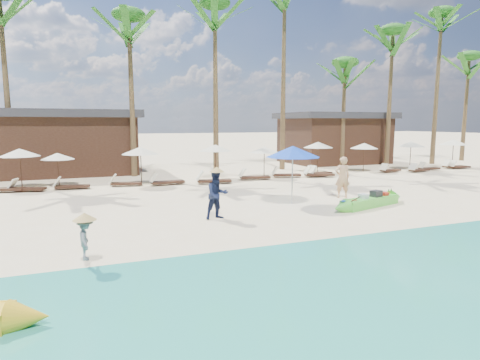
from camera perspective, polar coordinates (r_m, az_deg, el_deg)
name	(u,v)px	position (r m, az deg, el deg)	size (l,w,h in m)	color
ground	(278,221)	(14.29, 5.41, -5.87)	(240.00, 240.00, 0.00)	beige
wet_sand_strip	(371,269)	(10.25, 18.17, -11.94)	(240.00, 4.50, 0.01)	tan
green_canoe	(370,201)	(17.51, 18.00, -2.91)	(4.89, 1.69, 0.64)	#51C73C
tourist	(342,177)	(19.07, 14.36, 0.38)	(0.70, 0.46, 1.92)	tan
vendor_green	(217,195)	(14.44, -3.29, -2.10)	(0.86, 0.67, 1.77)	#161F3E
vendor_yellow	(86,239)	(10.38, -21.10, -7.80)	(0.67, 0.38, 1.03)	gray
blue_umbrella	(293,152)	(17.07, 7.51, 4.03)	(2.31, 2.31, 2.49)	#99999E
resort_parasol_3	(20,153)	(23.85, -28.86, 3.44)	(2.06, 2.06, 2.12)	#392317
lounger_3_left	(2,188)	(23.29, -30.79, -1.01)	(1.97, 1.00, 0.64)	#392317
lounger_3_right	(25,188)	(22.94, -28.21, -0.99)	(1.81, 1.07, 0.59)	#392317
resort_parasol_4	(57,156)	(23.89, -24.53, 3.09)	(1.78, 1.78, 1.83)	#392317
lounger_4_left	(70,186)	(22.74, -23.04, -0.73)	(1.81, 0.71, 0.60)	#392317
lounger_4_right	(124,183)	(22.90, -16.15, -0.35)	(1.80, 0.90, 0.59)	#392317
resort_parasol_5	(141,151)	(22.79, -13.97, 4.09)	(2.08, 2.08, 2.15)	#392317
lounger_5_left	(165,181)	(22.73, -10.58, -0.17)	(1.96, 0.73, 0.65)	#392317
resort_parasol_6	(215,148)	(25.11, -3.52, 4.58)	(2.04, 2.04, 2.10)	#392317
lounger_6_left	(212,180)	(22.89, -4.03, 0.02)	(2.07, 0.94, 0.68)	#392317
lounger_6_right	(253,176)	(24.41, 1.84, 0.52)	(1.98, 0.90, 0.65)	#392317
resort_parasol_7	(264,150)	(25.32, 3.48, 4.33)	(1.91, 1.91, 1.97)	#392317
lounger_7_left	(285,174)	(25.65, 6.37, 0.83)	(1.93, 1.06, 0.63)	#392317
lounger_7_right	(318,173)	(26.72, 11.09, 1.03)	(1.95, 1.01, 0.64)	#392317
resort_parasol_8	(318,145)	(28.42, 11.04, 4.93)	(2.08, 2.08, 2.14)	#392317
lounger_8_left	(317,174)	(26.07, 10.94, 0.87)	(2.02, 1.05, 0.66)	#392317
resort_parasol_9	(364,146)	(29.86, 17.25, 4.66)	(1.97, 1.97, 2.03)	#392317
lounger_9_left	(389,170)	(29.98, 20.47, 1.39)	(1.76, 0.78, 0.58)	#392317
lounger_9_right	(418,169)	(30.92, 24.01, 1.39)	(1.76, 0.75, 0.58)	#392317
resort_parasol_10	(411,144)	(32.42, 23.16, 4.73)	(2.03, 2.03, 2.09)	#392317
lounger_10_left	(428,168)	(32.44, 25.16, 1.60)	(1.70, 0.61, 0.57)	#392317
lounger_10_right	(453,166)	(34.51, 28.04, 1.80)	(1.90, 0.76, 0.63)	#392317
resort_parasol_11	(454,142)	(35.43, 28.10, 4.77)	(2.10, 2.10, 2.17)	#392317
lounger_11_left	(459,166)	(34.50, 28.65, 1.73)	(1.74, 0.64, 0.58)	#392317
palm_2	(1,23)	(28.40, -30.86, 18.67)	(2.08, 2.08, 11.33)	brown
palm_3	(129,40)	(27.32, -15.45, 18.68)	(2.08, 2.08, 10.52)	brown
palm_4	(215,31)	(28.35, -3.58, 20.35)	(2.08, 2.08, 11.70)	brown
palm_5	(284,19)	(30.95, 6.32, 21.86)	(2.08, 2.08, 13.60)	brown
palm_6	(345,76)	(33.16, 14.67, 14.12)	(2.08, 2.08, 8.51)	brown
palm_7	(392,51)	(35.05, 20.82, 16.73)	(2.08, 2.08, 11.08)	brown
palm_8	(440,39)	(38.09, 26.59, 17.49)	(2.08, 2.08, 12.70)	brown
palm_9	(468,71)	(42.56, 29.72, 13.31)	(2.08, 2.08, 9.82)	brown
pavilion_west	(58,141)	(29.99, -24.48, 5.01)	(10.80, 6.60, 4.30)	#392317
pavilion_east	(333,137)	(36.10, 13.15, 5.94)	(8.80, 6.60, 4.30)	#392317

